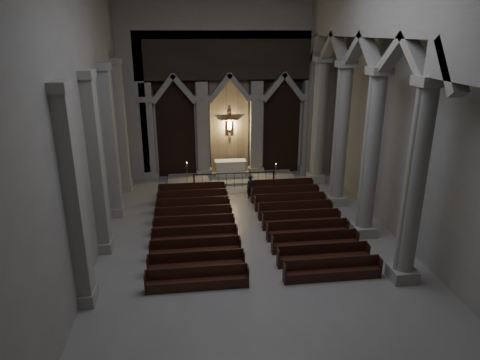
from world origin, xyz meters
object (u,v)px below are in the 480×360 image
Objects in this scene: candle_stand_right at (276,178)px; altar at (230,168)px; altar_rail at (234,178)px; pews at (248,225)px; candle_stand_left at (187,180)px; worshipper at (251,187)px.

altar is at bearing 150.64° from candle_stand_right.
altar_rail is (0.04, -2.03, -0.01)m from altar.
altar_rail is 0.51× the size of pews.
candle_stand_left reaches higher than pews.
altar_rail reaches higher than pews.
pews is 7.41× the size of worshipper.
altar is 8.26m from pews.
candle_stand_right is at bearing 67.49° from pews.
altar_rail is 3.81× the size of candle_stand_right.
worshipper is at bearing -34.54° from candle_stand_left.
altar is at bearing 90.26° from pews.
candle_stand_right is (2.80, -1.58, -0.32)m from altar.
candle_stand_right reaches higher than altar.
worshipper is at bearing -78.42° from altar.
worshipper reaches higher than candle_stand_right.
pews is 4.43m from worshipper.
candle_stand_right is at bearing 9.31° from altar_rail.
altar_rail is 2.03m from worshipper.
candle_stand_right is at bearing 43.74° from worshipper.
worshipper is at bearing -130.65° from candle_stand_right.
candle_stand_left is at bearing 113.25° from pews.
altar reaches higher than altar_rail.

